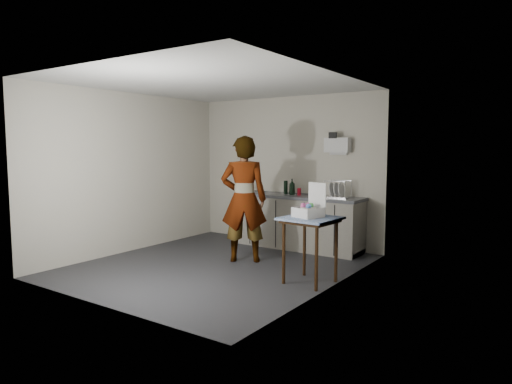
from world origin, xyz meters
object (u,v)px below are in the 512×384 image
Objects in this scene: bakery_box at (309,209)px; soda_can at (299,192)px; soap_bottle at (292,187)px; dish_rack at (337,194)px; standing_man at (244,199)px; paper_towel at (250,186)px; kitchen_counter at (298,223)px; dark_bottle at (286,187)px; side_table at (310,226)px.

soda_can is at bearing 140.98° from bakery_box.
dish_rack reaches higher than soap_bottle.
standing_man is 4.41× the size of bakery_box.
soda_can is 0.47× the size of paper_towel.
soda_can is (0.02, -0.02, 0.54)m from kitchen_counter.
kitchen_counter is 0.66m from dark_bottle.
standing_man reaches higher than soda_can.
soda_can reaches higher than side_table.
dark_bottle is at bearing 163.70° from soap_bottle.
paper_towel is 2.59m from bakery_box.
soap_bottle is (-1.22, 1.65, 0.31)m from side_table.
dark_bottle is at bearing 133.38° from side_table.
paper_towel is (-2.06, 1.62, 0.30)m from side_table.
dish_rack is 0.93× the size of bakery_box.
bakery_box is at bearing 158.56° from side_table.
bakery_box is at bearing 129.45° from standing_man.
kitchen_counter is at bearing 141.48° from soda_can.
dish_rack is at bearing 0.23° from dark_bottle.
paper_towel is at bearing -178.00° from soda_can.
kitchen_counter reaches higher than side_table.
dish_rack is (0.67, 0.05, 0.00)m from soda_can.
dark_bottle is 0.69m from paper_towel.
paper_towel is (-0.96, -0.05, 0.60)m from kitchen_counter.
bakery_box reaches higher than paper_towel.
bakery_box reaches higher than dish_rack.
dish_rack reaches higher than side_table.
soap_bottle is at bearing -176.53° from dish_rack.
bakery_box is (-0.03, 0.01, 0.20)m from side_table.
kitchen_counter is at bearing 8.15° from soap_bottle.
soap_bottle is 1.08× the size of paper_towel.
side_table is at bearing -38.15° from paper_towel.
soda_can is 1.94m from bakery_box.
dark_bottle is at bearing 146.86° from bakery_box.
bakery_box is (1.19, -1.64, -0.11)m from soap_bottle.
kitchen_counter is 1.13m from paper_towel.
soda_can reaches higher than kitchen_counter.
standing_man is 1.25m from soda_can.
dish_rack is 1.73m from bakery_box.
dish_rack is (-0.41, 1.70, 0.24)m from side_table.
soap_bottle is (-0.12, -0.02, 0.62)m from kitchen_counter.
standing_man is at bearing 166.76° from side_table.
soap_bottle is 0.84m from paper_towel.
soda_can is 0.67m from dish_rack.
soda_can is 0.51× the size of dark_bottle.
standing_man reaches higher than side_table.
dark_bottle is 0.54× the size of bakery_box.
soap_bottle is at bearing -129.05° from standing_man.
soap_bottle is 2.02m from bakery_box.
dark_bottle is (-0.15, 0.05, -0.02)m from soap_bottle.
standing_man is (-0.24, -1.24, 0.52)m from kitchen_counter.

